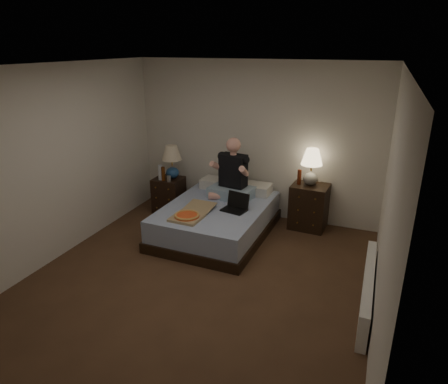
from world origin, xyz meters
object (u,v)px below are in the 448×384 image
at_px(nightstand_left, 169,195).
at_px(lamp_right, 311,167).
at_px(bed, 217,220).
at_px(beer_bottle_right, 299,177).
at_px(soda_can, 169,179).
at_px(water_bottle, 160,173).
at_px(lamp_left, 172,162).
at_px(laptop, 234,203).
at_px(person, 232,168).
at_px(beer_bottle_left, 163,174).
at_px(radiator, 367,289).
at_px(pizza_box, 187,216).
at_px(nightstand_right, 309,206).

xyz_separation_m(nightstand_left, lamp_right, (2.30, 0.27, 0.68)).
bearing_deg(bed, beer_bottle_right, 36.03).
bearing_deg(soda_can, water_bottle, 168.71).
relative_size(lamp_left, laptop, 1.65).
relative_size(water_bottle, laptop, 0.74).
height_order(lamp_left, water_bottle, lamp_left).
distance_m(water_bottle, soda_can, 0.20).
bearing_deg(lamp_right, person, -162.43).
bearing_deg(person, bed, -93.18).
distance_m(beer_bottle_left, radiator, 3.62).
relative_size(lamp_left, beer_bottle_left, 2.43).
relative_size(beer_bottle_right, pizza_box, 0.30).
bearing_deg(beer_bottle_right, lamp_left, -174.66).
relative_size(water_bottle, soda_can, 2.50).
distance_m(lamp_left, laptop, 1.50).
relative_size(person, radiator, 0.58).
bearing_deg(nightstand_left, lamp_right, 5.44).
height_order(nightstand_right, beer_bottle_right, beer_bottle_right).
distance_m(bed, laptop, 0.48).
bearing_deg(water_bottle, bed, -18.37).
distance_m(bed, nightstand_right, 1.46).
bearing_deg(water_bottle, lamp_right, 9.00).
height_order(water_bottle, radiator, water_bottle).
distance_m(beer_bottle_left, beer_bottle_right, 2.19).
xyz_separation_m(lamp_right, person, (-1.14, -0.36, -0.05)).
xyz_separation_m(laptop, pizza_box, (-0.50, -0.50, -0.08)).
bearing_deg(person, lamp_left, -178.13).
height_order(beer_bottle_left, beer_bottle_right, beer_bottle_right).
distance_m(nightstand_right, laptop, 1.28).
distance_m(beer_bottle_right, radiator, 2.18).
distance_m(lamp_left, lamp_right, 2.25).
bearing_deg(nightstand_right, soda_can, -165.69).
height_order(nightstand_right, lamp_right, lamp_right).
xyz_separation_m(bed, nightstand_left, (-1.08, 0.50, 0.07)).
distance_m(nightstand_left, lamp_left, 0.59).
bearing_deg(nightstand_left, person, -5.78).
height_order(lamp_left, laptop, lamp_left).
xyz_separation_m(nightstand_right, laptop, (-0.92, -0.86, 0.24)).
distance_m(pizza_box, radiator, 2.45).
bearing_deg(lamp_right, beer_bottle_left, -170.48).
height_order(lamp_right, radiator, lamp_right).
bearing_deg(beer_bottle_left, person, 1.40).
distance_m(nightstand_left, pizza_box, 1.42).
bearing_deg(beer_bottle_right, nightstand_right, 10.75).
distance_m(bed, pizza_box, 0.68).
bearing_deg(beer_bottle_right, soda_can, -169.47).
distance_m(lamp_right, soda_can, 2.27).
distance_m(lamp_left, water_bottle, 0.26).
relative_size(bed, lamp_left, 3.34).
distance_m(bed, lamp_left, 1.32).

